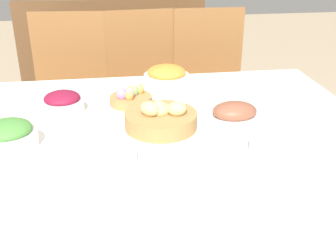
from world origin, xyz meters
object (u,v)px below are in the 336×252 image
object	(u,v)px
green_salad_bowl	(9,135)
knife	(259,185)
egg_basket	(131,97)
chair_far_center	(145,93)
drinking_cup	(260,144)
bread_basket	(161,118)
spoon	(269,184)
sideboard	(113,64)
butter_dish	(116,156)
fork	(159,193)
chair_far_right	(211,89)
carrot_bowl	(167,76)
dinner_plate	(210,188)
beet_salad_bowl	(63,103)
ham_platter	(234,113)
chair_far_left	(70,96)

from	to	relation	value
green_salad_bowl	knife	world-z (taller)	green_salad_bowl
egg_basket	chair_far_center	bearing A→B (deg)	79.90
green_salad_bowl	drinking_cup	bearing A→B (deg)	-11.74
bread_basket	knife	distance (m)	0.48
bread_basket	knife	size ratio (longest dim) A/B	1.43
spoon	knife	bearing A→B (deg)	-179.40
sideboard	butter_dish	xyz separation A→B (m)	(-0.03, -1.86, 0.25)
knife	fork	bearing A→B (deg)	179.40
chair_far_right	spoon	size ratio (longest dim) A/B	5.29
carrot_bowl	chair_far_right	bearing A→B (deg)	54.98
dinner_plate	chair_far_center	bearing A→B (deg)	92.28
beet_salad_bowl	egg_basket	bearing A→B (deg)	10.03
dinner_plate	fork	size ratio (longest dim) A/B	1.28
ham_platter	fork	distance (m)	0.58
egg_basket	dinner_plate	xyz separation A→B (m)	(0.18, -0.67, -0.02)
bread_basket	butter_dish	size ratio (longest dim) A/B	2.06
chair_far_center	spoon	bearing A→B (deg)	-84.84
knife	spoon	distance (m)	0.03
chair_far_center	carrot_bowl	distance (m)	0.54
drinking_cup	sideboard	bearing A→B (deg)	102.86
knife	dinner_plate	bearing A→B (deg)	179.40
sideboard	beet_salad_bowl	world-z (taller)	sideboard
chair_far_right	drinking_cup	xyz separation A→B (m)	(-0.13, -1.18, 0.25)
chair_far_center	ham_platter	bearing A→B (deg)	-77.97
chair_far_right	chair_far_left	bearing A→B (deg)	-178.79
chair_far_center	egg_basket	bearing A→B (deg)	-104.42
egg_basket	drinking_cup	bearing A→B (deg)	-52.02
spoon	carrot_bowl	bearing A→B (deg)	101.51
chair_far_center	chair_far_left	distance (m)	0.43
butter_dish	sideboard	bearing A→B (deg)	89.07
chair_far_right	drinking_cup	distance (m)	1.21
chair_far_right	beet_salad_bowl	xyz separation A→B (m)	(-0.79, -0.74, 0.25)
green_salad_bowl	spoon	xyz separation A→B (m)	(0.77, -0.34, -0.04)
dinner_plate	butter_dish	world-z (taller)	butter_dish
chair_far_left	sideboard	world-z (taller)	sideboard
butter_dish	fork	bearing A→B (deg)	-60.85
ham_platter	dinner_plate	size ratio (longest dim) A/B	1.12
sideboard	dinner_plate	distance (m)	2.08
chair_far_center	beet_salad_bowl	distance (m)	0.87
chair_far_left	egg_basket	bearing A→B (deg)	-61.02
beet_salad_bowl	butter_dish	distance (m)	0.46
sideboard	egg_basket	bearing A→B (deg)	-88.08
fork	butter_dish	distance (m)	0.23
chair_far_right	carrot_bowl	world-z (taller)	chair_far_right
dinner_plate	ham_platter	bearing A→B (deg)	65.96
chair_far_left	dinner_plate	distance (m)	1.46
chair_far_center	egg_basket	distance (m)	0.74
chair_far_left	butter_dish	xyz separation A→B (m)	(0.23, -1.16, 0.23)
ham_platter	carrot_bowl	bearing A→B (deg)	116.32
bread_basket	carrot_bowl	world-z (taller)	bread_basket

